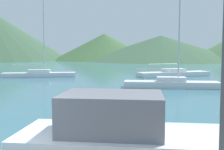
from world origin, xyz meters
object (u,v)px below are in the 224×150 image
sailboat_middle (174,73)px  sailboat_outer (39,73)px  sailboat_inner (171,82)px  motorboat_near (151,145)px

sailboat_middle → sailboat_outer: bearing=163.9°
sailboat_middle → sailboat_outer: sailboat_middle is taller
sailboat_middle → sailboat_outer: (-14.66, -2.85, 0.01)m
sailboat_inner → sailboat_middle: sailboat_inner is taller
sailboat_inner → sailboat_middle: 10.38m
sailboat_inner → sailboat_outer: 15.50m
sailboat_inner → sailboat_outer: (-13.58, 7.47, -0.02)m
sailboat_middle → motorboat_near: bearing=-123.2°
motorboat_near → sailboat_outer: 25.66m
motorboat_near → sailboat_middle: (2.72, 25.57, -0.18)m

